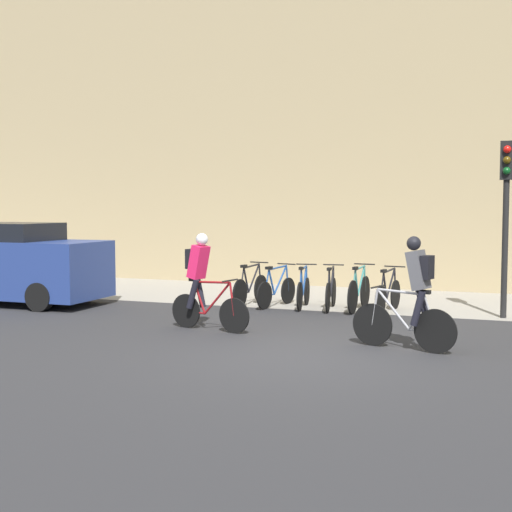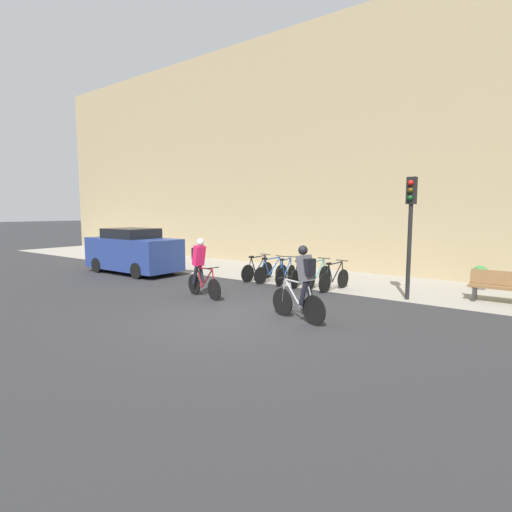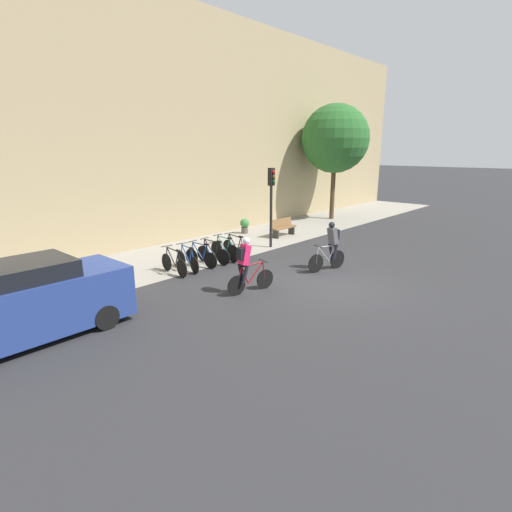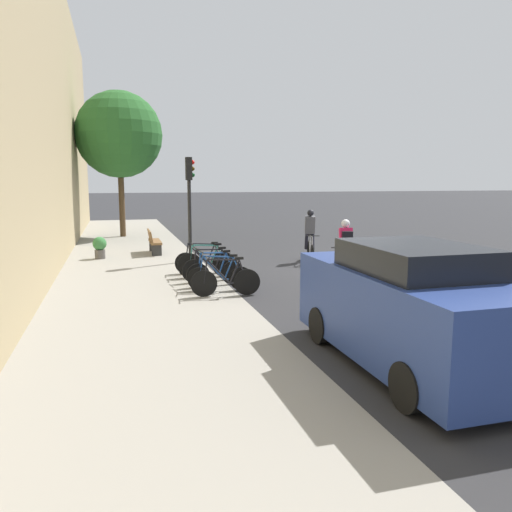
# 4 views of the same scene
# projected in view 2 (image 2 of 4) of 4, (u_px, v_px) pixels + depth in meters

# --- Properties ---
(ground) EXTENTS (200.00, 200.00, 0.00)m
(ground) POSITION_uv_depth(u_px,v_px,m) (224.00, 320.00, 9.38)
(ground) COLOR #2B2B2D
(kerb_strip) EXTENTS (44.00, 4.50, 0.01)m
(kerb_strip) POSITION_uv_depth(u_px,v_px,m) (345.00, 281.00, 14.75)
(kerb_strip) COLOR gray
(kerb_strip) RESTS_ON ground
(building_facade) EXTENTS (44.00, 0.60, 10.70)m
(building_facade) POSITION_uv_depth(u_px,v_px,m) (375.00, 142.00, 16.18)
(building_facade) COLOR tan
(building_facade) RESTS_ON ground
(cyclist_pink) EXTENTS (1.67, 0.57, 1.75)m
(cyclist_pink) POSITION_uv_depth(u_px,v_px,m) (200.00, 265.00, 11.93)
(cyclist_pink) COLOR black
(cyclist_pink) RESTS_ON ground
(cyclist_grey) EXTENTS (1.69, 0.60, 1.78)m
(cyclist_grey) POSITION_uv_depth(u_px,v_px,m) (303.00, 282.00, 9.16)
(cyclist_grey) COLOR black
(cyclist_grey) RESTS_ON ground
(parked_bike_0) EXTENTS (0.46, 1.68, 0.95)m
(parked_bike_0) POSITION_uv_depth(u_px,v_px,m) (257.00, 270.00, 14.74)
(parked_bike_0) COLOR black
(parked_bike_0) RESTS_ON ground
(parked_bike_1) EXTENTS (0.50, 1.62, 0.94)m
(parked_bike_1) POSITION_uv_depth(u_px,v_px,m) (271.00, 272.00, 14.37)
(parked_bike_1) COLOR black
(parked_bike_1) RESTS_ON ground
(parked_bike_2) EXTENTS (0.46, 1.57, 0.95)m
(parked_bike_2) POSITION_uv_depth(u_px,v_px,m) (286.00, 273.00, 14.00)
(parked_bike_2) COLOR black
(parked_bike_2) RESTS_ON ground
(parked_bike_3) EXTENTS (0.46, 1.64, 0.95)m
(parked_bike_3) POSITION_uv_depth(u_px,v_px,m) (301.00, 275.00, 13.63)
(parked_bike_3) COLOR black
(parked_bike_3) RESTS_ON ground
(parked_bike_4) EXTENTS (0.46, 1.69, 0.99)m
(parked_bike_4) POSITION_uv_depth(u_px,v_px,m) (317.00, 276.00, 13.26)
(parked_bike_4) COLOR black
(parked_bike_4) RESTS_ON ground
(parked_bike_5) EXTENTS (0.46, 1.69, 0.95)m
(parked_bike_5) POSITION_uv_depth(u_px,v_px,m) (334.00, 279.00, 12.89)
(parked_bike_5) COLOR black
(parked_bike_5) RESTS_ON ground
(traffic_light_pole) EXTENTS (0.26, 0.30, 3.52)m
(traffic_light_pole) POSITION_uv_depth(u_px,v_px,m) (410.00, 215.00, 11.33)
(traffic_light_pole) COLOR black
(traffic_light_pole) RESTS_ON ground
(bench) EXTENTS (1.62, 0.44, 0.89)m
(bench) POSITION_uv_depth(u_px,v_px,m) (502.00, 287.00, 11.07)
(bench) COLOR brown
(bench) RESTS_ON ground
(parked_car) EXTENTS (4.30, 1.84, 1.85)m
(parked_car) POSITION_uv_depth(u_px,v_px,m) (133.00, 251.00, 16.50)
(parked_car) COLOR navy
(parked_car) RESTS_ON ground
(potted_plant) EXTENTS (0.48, 0.48, 0.78)m
(potted_plant) POSITION_uv_depth(u_px,v_px,m) (480.00, 276.00, 13.09)
(potted_plant) COLOR #56514C
(potted_plant) RESTS_ON ground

